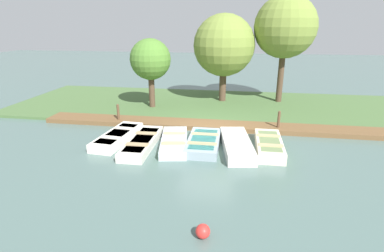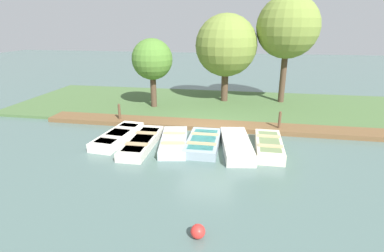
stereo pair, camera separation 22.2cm
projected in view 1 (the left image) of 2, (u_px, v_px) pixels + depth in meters
ground_plane at (206, 136)px, 13.28m from camera, size 80.00×80.00×0.00m
shore_bank at (216, 106)px, 17.93m from camera, size 8.00×24.00×0.14m
dock_walkway at (209, 125)px, 14.37m from camera, size 1.24×16.32×0.21m
rowboat_0 at (118, 136)px, 12.72m from camera, size 3.16×1.30×0.37m
rowboat_1 at (142, 142)px, 12.09m from camera, size 3.31×1.01×0.36m
rowboat_2 at (174, 142)px, 12.16m from camera, size 3.06×1.51×0.36m
rowboat_3 at (204, 142)px, 12.09m from camera, size 2.78×1.28×0.36m
rowboat_4 at (237, 144)px, 11.80m from camera, size 3.30×1.52×0.43m
rowboat_5 at (269, 145)px, 11.73m from camera, size 2.73×0.99×0.43m
mooring_post_near at (118, 114)px, 14.79m from camera, size 0.13×0.13×1.00m
mooring_post_far at (279, 121)px, 13.65m from camera, size 0.13×0.13×1.00m
buoy at (203, 231)px, 6.92m from camera, size 0.35×0.35×0.35m
park_tree_far_left at (150, 60)px, 16.60m from camera, size 2.27×2.27×3.99m
park_tree_left at (224, 46)px, 17.79m from camera, size 3.66×3.66×5.34m
park_tree_center at (285, 27)px, 17.23m from camera, size 3.58×3.58×6.34m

